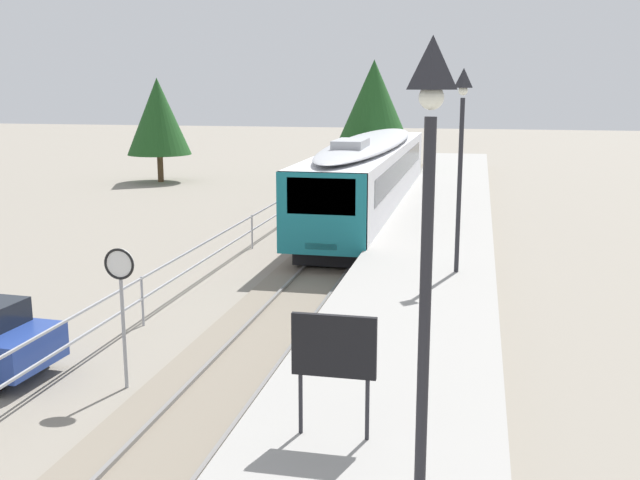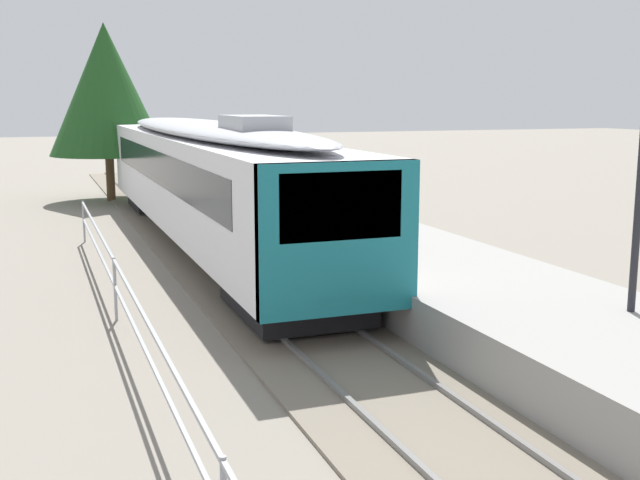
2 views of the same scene
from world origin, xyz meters
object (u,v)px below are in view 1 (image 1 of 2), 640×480
at_px(platform_lamp_mid_platform, 462,132).
at_px(platform_notice_board, 334,350).
at_px(platform_lamp_near_end, 428,208).
at_px(commuter_train, 370,171).
at_px(speed_limit_sign, 120,283).

distance_m(platform_lamp_mid_platform, platform_notice_board, 10.40).
bearing_deg(platform_lamp_near_end, platform_notice_board, 119.99).
xyz_separation_m(commuter_train, platform_notice_board, (2.76, -22.40, 0.04)).
xyz_separation_m(commuter_train, speed_limit_sign, (-1.93, -19.51, -0.03)).
bearing_deg(platform_notice_board, speed_limit_sign, 148.42).
xyz_separation_m(platform_lamp_near_end, speed_limit_sign, (-6.09, 5.30, -2.50)).
relative_size(platform_lamp_near_end, platform_notice_board, 2.97).
height_order(commuter_train, speed_limit_sign, commuter_train).
height_order(commuter_train, platform_notice_board, commuter_train).
xyz_separation_m(commuter_train, platform_lamp_near_end, (4.16, -24.81, 2.47)).
relative_size(platform_lamp_near_end, platform_lamp_mid_platform, 1.00).
distance_m(commuter_train, speed_limit_sign, 19.61).
bearing_deg(commuter_train, platform_lamp_near_end, -80.49).
distance_m(platform_lamp_near_end, speed_limit_sign, 8.45).
xyz_separation_m(commuter_train, platform_lamp_mid_platform, (4.16, -12.39, 2.47)).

